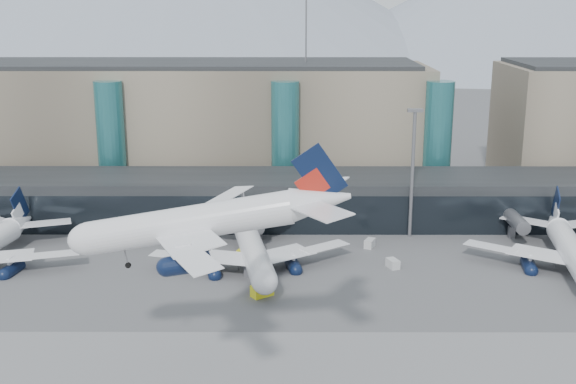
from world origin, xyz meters
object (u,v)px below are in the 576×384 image
at_px(veh_c, 254,273).
at_px(veh_g, 393,264).
at_px(jet_parked_mid, 251,239).
at_px(hero_jet, 218,211).
at_px(lightmast_mid, 413,166).
at_px(veh_b, 243,253).
at_px(veh_h, 262,290).
at_px(veh_d, 370,243).
at_px(jet_parked_right, 569,239).

height_order(veh_c, veh_g, veh_c).
bearing_deg(jet_parked_mid, veh_c, 176.54).
xyz_separation_m(hero_jet, veh_g, (26.40, 40.23, -21.54)).
relative_size(veh_c, veh_g, 1.16).
height_order(jet_parked_mid, veh_g, jet_parked_mid).
relative_size(lightmast_mid, veh_b, 9.57).
xyz_separation_m(jet_parked_mid, veh_h, (2.43, -14.50, -3.62)).
height_order(hero_jet, veh_d, hero_jet).
distance_m(jet_parked_mid, veh_g, 25.38).
xyz_separation_m(lightmast_mid, veh_b, (-32.44, -11.85, -13.65)).
relative_size(veh_d, veh_h, 0.81).
bearing_deg(veh_h, jet_parked_right, -20.64).
relative_size(lightmast_mid, hero_jet, 0.73).
distance_m(lightmast_mid, veh_b, 37.14).
bearing_deg(veh_h, veh_g, -6.57).
relative_size(jet_parked_right, veh_b, 14.22).
xyz_separation_m(hero_jet, veh_c, (2.12, 35.62, -21.45)).
distance_m(lightmast_mid, hero_jet, 66.47).
bearing_deg(lightmast_mid, veh_b, -159.93).
xyz_separation_m(jet_parked_right, veh_c, (-55.69, -6.56, -3.79)).
bearing_deg(hero_jet, veh_b, 92.71).
distance_m(veh_g, veh_h, 25.86).
bearing_deg(jet_parked_mid, jet_parked_right, -99.97).
distance_m(veh_c, veh_d, 26.36).
bearing_deg(lightmast_mid, hero_jet, -119.16).
height_order(veh_b, veh_d, veh_d).
distance_m(veh_b, veh_c, 10.45).
height_order(lightmast_mid, jet_parked_right, lightmast_mid).
height_order(veh_b, veh_g, veh_g).
relative_size(veh_d, veh_g, 1.04).
bearing_deg(lightmast_mid, jet_parked_mid, -153.28).
distance_m(jet_parked_mid, veh_h, 15.14).
distance_m(lightmast_mid, jet_parked_right, 31.51).
bearing_deg(veh_h, veh_c, 66.23).
distance_m(lightmast_mid, veh_c, 39.63).
relative_size(hero_jet, veh_h, 10.10).
height_order(lightmast_mid, hero_jet, hero_jet).
relative_size(jet_parked_mid, veh_h, 10.85).
relative_size(veh_b, veh_g, 1.00).
xyz_separation_m(veh_b, veh_h, (4.09, -18.15, 0.18)).
height_order(hero_jet, jet_parked_right, hero_jet).
bearing_deg(veh_g, lightmast_mid, 141.26).
bearing_deg(veh_g, jet_parked_mid, -114.81).
xyz_separation_m(jet_parked_right, veh_g, (-31.42, -1.94, -3.87)).
bearing_deg(jet_parked_right, lightmast_mid, 67.97).
distance_m(jet_parked_right, veh_h, 56.05).
relative_size(veh_c, veh_h, 0.90).
distance_m(jet_parked_right, veh_b, 58.34).
height_order(jet_parked_right, veh_c, jet_parked_right).
bearing_deg(veh_c, veh_d, 70.31).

